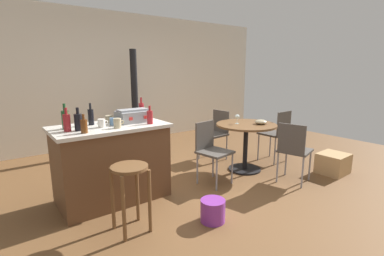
# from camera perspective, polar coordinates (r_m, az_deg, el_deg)

# --- Properties ---
(ground_plane) EXTENTS (8.80, 8.80, 0.00)m
(ground_plane) POSITION_cam_1_polar(r_m,az_deg,el_deg) (3.83, 1.94, -12.15)
(ground_plane) COLOR brown
(back_wall) EXTENTS (8.00, 0.10, 2.70)m
(back_wall) POSITION_cam_1_polar(r_m,az_deg,el_deg) (6.15, -16.16, 9.48)
(back_wall) COLOR silver
(back_wall) RESTS_ON ground_plane
(kitchen_island) EXTENTS (1.29, 0.73, 0.92)m
(kitchen_island) POSITION_cam_1_polar(r_m,az_deg,el_deg) (3.52, -15.93, -6.78)
(kitchen_island) COLOR brown
(kitchen_island) RESTS_ON ground_plane
(wooden_stool) EXTENTS (0.35, 0.35, 0.67)m
(wooden_stool) POSITION_cam_1_polar(r_m,az_deg,el_deg) (2.79, -12.45, -10.83)
(wooden_stool) COLOR brown
(wooden_stool) RESTS_ON ground_plane
(dining_table) EXTENTS (0.92, 0.92, 0.74)m
(dining_table) POSITION_cam_1_polar(r_m,az_deg,el_deg) (4.40, 10.89, -1.43)
(dining_table) COLOR black
(dining_table) RESTS_ON ground_plane
(folding_chair_near) EXTENTS (0.49, 0.49, 0.85)m
(folding_chair_near) POSITION_cam_1_polar(r_m,az_deg,el_deg) (4.08, 19.93, -3.86)
(folding_chair_near) COLOR #47423D
(folding_chair_near) RESTS_ON ground_plane
(folding_chair_far) EXTENTS (0.41, 0.42, 0.88)m
(folding_chair_far) POSITION_cam_1_polar(r_m,az_deg,el_deg) (4.93, 16.90, -0.70)
(folding_chair_far) COLOR #47423D
(folding_chair_far) RESTS_ON ground_plane
(folding_chair_left) EXTENTS (0.43, 0.43, 0.85)m
(folding_chair_left) POSITION_cam_1_polar(r_m,az_deg,el_deg) (4.92, 4.88, -0.61)
(folding_chair_left) COLOR #47423D
(folding_chair_left) RESTS_ON ground_plane
(folding_chair_right) EXTENTS (0.46, 0.46, 0.85)m
(folding_chair_right) POSITION_cam_1_polar(r_m,az_deg,el_deg) (3.87, 3.90, -4.02)
(folding_chair_right) COLOR #47423D
(folding_chair_right) RESTS_ON ground_plane
(wood_stove) EXTENTS (0.44, 0.45, 1.93)m
(wood_stove) POSITION_cam_1_polar(r_m,az_deg,el_deg) (5.74, -11.33, 0.82)
(wood_stove) COLOR black
(wood_stove) RESTS_ON ground_plane
(toolbox) EXTENTS (0.38, 0.29, 0.16)m
(toolbox) POSITION_cam_1_polar(r_m,az_deg,el_deg) (3.54, -11.87, 2.43)
(toolbox) COLOR gray
(toolbox) RESTS_ON kitchen_island
(bottle_0) EXTENTS (0.07, 0.07, 0.22)m
(bottle_0) POSITION_cam_1_polar(r_m,az_deg,el_deg) (3.38, -8.55, 2.25)
(bottle_0) COLOR maroon
(bottle_0) RESTS_ON kitchen_island
(bottle_1) EXTENTS (0.07, 0.07, 0.20)m
(bottle_1) POSITION_cam_1_polar(r_m,az_deg,el_deg) (3.06, -21.08, 0.42)
(bottle_1) COLOR #603314
(bottle_1) RESTS_ON kitchen_island
(bottle_2) EXTENTS (0.07, 0.07, 0.25)m
(bottle_2) POSITION_cam_1_polar(r_m,az_deg,el_deg) (3.21, -24.07, 1.07)
(bottle_2) COLOR maroon
(bottle_2) RESTS_ON kitchen_island
(bottle_3) EXTENTS (0.07, 0.07, 0.28)m
(bottle_3) POSITION_cam_1_polar(r_m,az_deg,el_deg) (3.34, -24.33, 1.63)
(bottle_3) COLOR #194C23
(bottle_3) RESTS_ON kitchen_island
(bottle_4) EXTENTS (0.07, 0.07, 0.27)m
(bottle_4) POSITION_cam_1_polar(r_m,az_deg,el_deg) (3.82, -10.24, 3.64)
(bottle_4) COLOR maroon
(bottle_4) RESTS_ON kitchen_island
(bottle_5) EXTENTS (0.06, 0.06, 0.26)m
(bottle_5) POSITION_cam_1_polar(r_m,az_deg,el_deg) (3.48, -19.84, 2.21)
(bottle_5) COLOR black
(bottle_5) RESTS_ON kitchen_island
(bottle_6) EXTENTS (0.08, 0.08, 0.25)m
(bottle_6) POSITION_cam_1_polar(r_m,az_deg,el_deg) (3.20, -22.07, 1.18)
(bottle_6) COLOR black
(bottle_6) RESTS_ON kitchen_island
(cup_0) EXTENTS (0.12, 0.08, 0.09)m
(cup_0) POSITION_cam_1_polar(r_m,az_deg,el_deg) (3.39, -15.65, 1.29)
(cup_0) COLOR #4C7099
(cup_0) RESTS_ON kitchen_island
(cup_1) EXTENTS (0.12, 0.08, 0.09)m
(cup_1) POSITION_cam_1_polar(r_m,az_deg,el_deg) (3.30, -17.86, 0.95)
(cup_1) COLOR white
(cup_1) RESTS_ON kitchen_island
(cup_2) EXTENTS (0.12, 0.08, 0.09)m
(cup_2) POSITION_cam_1_polar(r_m,az_deg,el_deg) (3.57, -16.47, 1.77)
(cup_2) COLOR tan
(cup_2) RESTS_ON kitchen_island
(cup_3) EXTENTS (0.12, 0.08, 0.11)m
(cup_3) POSITION_cam_1_polar(r_m,az_deg,el_deg) (3.21, -14.88, 0.96)
(cup_3) COLOR tan
(cup_3) RESTS_ON kitchen_island
(wine_glass) EXTENTS (0.07, 0.07, 0.14)m
(wine_glass) POSITION_cam_1_polar(r_m,az_deg,el_deg) (4.34, 9.17, 2.25)
(wine_glass) COLOR silver
(wine_glass) RESTS_ON dining_table
(serving_bowl) EXTENTS (0.18, 0.18, 0.07)m
(serving_bowl) POSITION_cam_1_polar(r_m,az_deg,el_deg) (4.39, 13.84, 1.22)
(serving_bowl) COLOR tan
(serving_bowl) RESTS_ON dining_table
(cardboard_box) EXTENTS (0.44, 0.40, 0.31)m
(cardboard_box) POSITION_cam_1_polar(r_m,az_deg,el_deg) (4.81, 26.71, -6.44)
(cardboard_box) COLOR tan
(cardboard_box) RESTS_ON ground_plane
(plastic_bucket) EXTENTS (0.26, 0.26, 0.24)m
(plastic_bucket) POSITION_cam_1_polar(r_m,az_deg,el_deg) (3.05, 4.24, -16.38)
(plastic_bucket) COLOR purple
(plastic_bucket) RESTS_ON ground_plane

